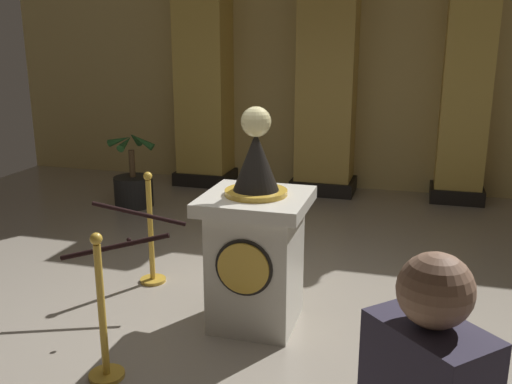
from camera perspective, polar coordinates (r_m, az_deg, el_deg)
ground_plane at (r=4.80m, az=-1.28°, el=-12.18°), size 10.50×10.50×0.00m
back_wall at (r=8.62m, az=7.71°, el=13.39°), size 10.50×0.16×3.90m
pedestal_clock at (r=4.39m, az=-0.02°, el=-5.29°), size 0.80×0.80×1.73m
stanchion_near at (r=5.32m, az=-10.55°, el=-5.21°), size 0.24×0.24×1.06m
stanchion_far at (r=3.95m, az=-15.20°, el=-13.22°), size 0.24×0.24×1.03m
velvet_rope at (r=4.47m, az=-12.81°, el=-3.68°), size 0.97×0.99×0.22m
column_left at (r=8.80m, az=-5.16°, el=12.90°), size 0.90×0.90×3.74m
column_right at (r=8.23m, az=20.67°, el=11.86°), size 0.75×0.75×3.74m
column_centre_rear at (r=8.31m, az=7.35°, el=12.71°), size 0.96×0.96×3.74m
potted_palm_left at (r=7.81m, az=-12.30°, el=0.62°), size 0.66×0.66×1.03m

